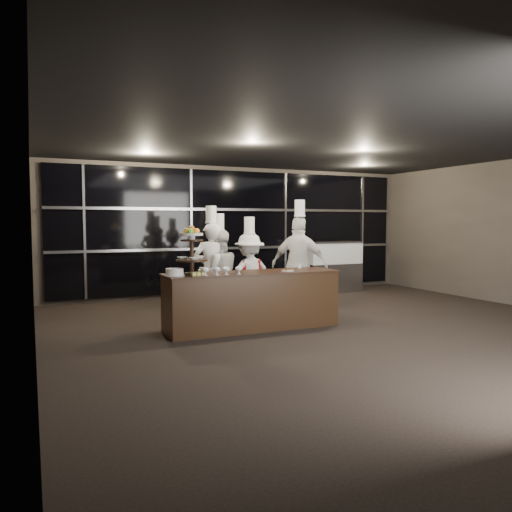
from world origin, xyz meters
name	(u,v)px	position (x,y,z in m)	size (l,w,h in m)	color
room	(369,237)	(0.00, 0.00, 1.50)	(10.00, 10.00, 10.00)	black
window_wall	(240,231)	(0.00, 4.94, 1.50)	(8.60, 0.10, 2.80)	black
buffet_counter	(252,300)	(-1.31, 1.26, 0.47)	(2.84, 0.74, 0.92)	black
display_stand	(192,247)	(-2.31, 1.26, 1.34)	(0.48, 0.48, 0.74)	black
compotes	(222,270)	(-1.91, 1.04, 1.00)	(0.65, 0.11, 0.12)	silver
layer_cake	(175,272)	(-2.59, 1.21, 0.97)	(0.30, 0.30, 0.11)	white
pastry_squares	(198,274)	(-2.27, 1.09, 0.95)	(0.19, 0.13, 0.05)	#D4C767
small_plate	(287,270)	(-0.73, 1.16, 0.94)	(0.20, 0.20, 0.05)	white
chef_cup	(299,266)	(-0.31, 1.51, 0.96)	(0.08, 0.08, 0.07)	white
display_case	(332,264)	(2.16, 4.30, 0.69)	(1.42, 0.62, 1.24)	#A5A5AA
chef_a	(211,269)	(-1.57, 2.47, 0.88)	(0.71, 0.58, 2.00)	silver
chef_b	(219,273)	(-1.43, 2.47, 0.80)	(0.80, 0.64, 1.87)	white
chef_c	(249,274)	(-0.93, 2.25, 0.77)	(0.99, 0.58, 1.81)	silver
chef_d	(299,264)	(0.04, 2.12, 0.93)	(1.07, 1.07, 2.12)	white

